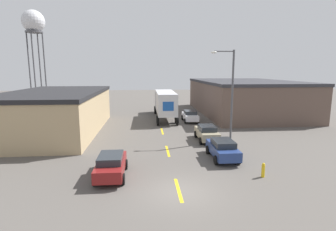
{
  "coord_description": "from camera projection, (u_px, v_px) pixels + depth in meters",
  "views": [
    {
      "loc": [
        -1.86,
        -14.09,
        6.97
      ],
      "look_at": [
        0.33,
        11.26,
        2.55
      ],
      "focal_mm": 28.0,
      "sensor_mm": 36.0,
      "label": 1
    }
  ],
  "objects": [
    {
      "name": "street_lamp",
      "position": [
        230.0,
        90.0,
        25.52
      ],
      "size": [
        2.33,
        0.32,
        8.89
      ],
      "color": "#4C4C51",
      "rests_on": "ground_plane"
    },
    {
      "name": "warehouse_left",
      "position": [
        56.0,
        111.0,
        29.79
      ],
      "size": [
        9.71,
        18.25,
        4.66
      ],
      "color": "tan",
      "rests_on": "ground_plane"
    },
    {
      "name": "water_tower",
      "position": [
        33.0,
        24.0,
        56.13
      ],
      "size": [
        4.73,
        4.73,
        19.66
      ],
      "color": "#47474C",
      "rests_on": "ground_plane"
    },
    {
      "name": "parked_car_right_mid",
      "position": [
        207.0,
        133.0,
        26.11
      ],
      "size": [
        1.94,
        4.2,
        1.55
      ],
      "color": "tan",
      "rests_on": "ground_plane"
    },
    {
      "name": "warehouse_right",
      "position": [
        244.0,
        97.0,
        42.82
      ],
      "size": [
        14.03,
        22.65,
        5.32
      ],
      "color": "brown",
      "rests_on": "ground_plane"
    },
    {
      "name": "road_centerline",
      "position": [
        168.0,
        151.0,
        22.85
      ],
      "size": [
        0.2,
        18.2,
        0.01
      ],
      "color": "gold",
      "rests_on": "ground_plane"
    },
    {
      "name": "semi_truck",
      "position": [
        165.0,
        102.0,
        38.19
      ],
      "size": [
        2.76,
        12.5,
        4.0
      ],
      "rotation": [
        0.0,
        0.0,
        -0.0
      ],
      "color": "black",
      "rests_on": "ground_plane"
    },
    {
      "name": "parked_car_left_near",
      "position": [
        111.0,
        165.0,
        17.22
      ],
      "size": [
        1.94,
        4.2,
        1.55
      ],
      "color": "maroon",
      "rests_on": "ground_plane"
    },
    {
      "name": "fire_hydrant",
      "position": [
        263.0,
        170.0,
        17.22
      ],
      "size": [
        0.22,
        0.22,
        0.97
      ],
      "color": "gold",
      "rests_on": "ground_plane"
    },
    {
      "name": "parked_car_right_far",
      "position": [
        190.0,
        116.0,
        35.78
      ],
      "size": [
        1.94,
        4.2,
        1.55
      ],
      "color": "silver",
      "rests_on": "ground_plane"
    },
    {
      "name": "ground_plane",
      "position": [
        179.0,
        192.0,
        15.18
      ],
      "size": [
        160.0,
        160.0,
        0.0
      ],
      "primitive_type": "plane",
      "color": "#56514C"
    },
    {
      "name": "parked_car_right_near",
      "position": [
        223.0,
        149.0,
        20.76
      ],
      "size": [
        1.94,
        4.2,
        1.55
      ],
      "color": "navy",
      "rests_on": "ground_plane"
    }
  ]
}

